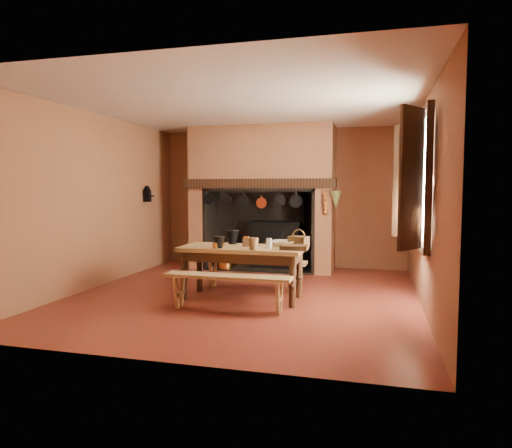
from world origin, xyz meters
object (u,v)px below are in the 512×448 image
Objects in this scene: iron_range at (277,244)px; work_table at (242,255)px; bench_front at (228,284)px; wicker_basket at (299,241)px; coffee_grinder at (247,242)px; mixing_bowl at (283,243)px.

iron_range is 0.91× the size of work_table.
bench_front is 5.47× the size of wicker_basket.
wicker_basket reaches higher than bench_front.
wicker_basket is (0.78, 0.22, 0.20)m from work_table.
bench_front is (0.07, -3.36, -0.13)m from iron_range.
work_table is at bearing 90.00° from bench_front.
work_table is 0.20m from coffee_grinder.
iron_range reaches higher than bench_front.
wicker_basket is (0.22, 0.04, 0.04)m from mixing_bowl.
mixing_bowl is (0.51, 0.13, -0.03)m from coffee_grinder.
iron_range is at bearing 91.50° from work_table.
work_table is at bearing -146.50° from wicker_basket.
coffee_grinder is at bearing -148.45° from wicker_basket.
wicker_basket reaches higher than work_table.
wicker_basket is (0.85, -2.47, 0.36)m from iron_range.
work_table is 5.72× the size of wicker_basket.
wicker_basket is (0.78, 0.90, 0.49)m from bench_front.
coffee_grinder is 0.75m from wicker_basket.
wicker_basket reaches higher than mixing_bowl.
wicker_basket reaches higher than coffee_grinder.
work_table is at bearing -162.56° from mixing_bowl.
bench_front is at bearing -90.00° from work_table.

